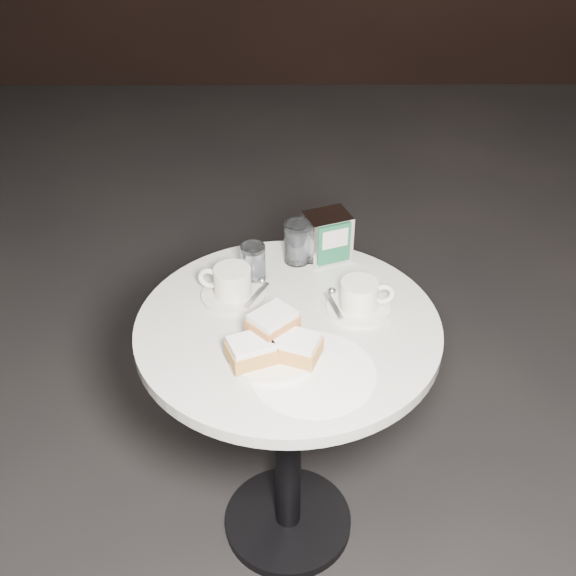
% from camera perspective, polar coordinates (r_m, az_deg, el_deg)
% --- Properties ---
extents(ground, '(7.00, 7.00, 0.00)m').
position_cam_1_polar(ground, '(2.19, 0.00, -18.12)').
color(ground, black).
rests_on(ground, ground).
extents(cafe_table, '(0.70, 0.70, 0.74)m').
position_cam_1_polar(cafe_table, '(1.78, 0.00, -7.78)').
color(cafe_table, black).
rests_on(cafe_table, ground).
extents(sugar_spill, '(0.35, 0.35, 0.00)m').
position_cam_1_polar(sugar_spill, '(1.52, 1.97, -6.69)').
color(sugar_spill, white).
rests_on(sugar_spill, cafe_table).
extents(beignet_plate, '(0.21, 0.21, 0.09)m').
position_cam_1_polar(beignet_plate, '(1.54, -1.18, -4.48)').
color(beignet_plate, white).
rests_on(beignet_plate, cafe_table).
extents(coffee_cup_left, '(0.18, 0.18, 0.08)m').
position_cam_1_polar(coffee_cup_left, '(1.71, -4.44, 0.26)').
color(coffee_cup_left, beige).
rests_on(coffee_cup_left, cafe_table).
extents(coffee_cup_right, '(0.16, 0.15, 0.08)m').
position_cam_1_polar(coffee_cup_right, '(1.67, 5.67, -0.80)').
color(coffee_cup_right, white).
rests_on(coffee_cup_right, cafe_table).
extents(water_glass_left, '(0.08, 0.08, 0.10)m').
position_cam_1_polar(water_glass_left, '(1.76, -2.76, 1.93)').
color(water_glass_left, white).
rests_on(water_glass_left, cafe_table).
extents(water_glass_right, '(0.09, 0.09, 0.11)m').
position_cam_1_polar(water_glass_right, '(1.82, 0.73, 3.58)').
color(water_glass_right, silver).
rests_on(water_glass_right, cafe_table).
extents(napkin_dispenser, '(0.13, 0.12, 0.13)m').
position_cam_1_polar(napkin_dispenser, '(1.83, 3.11, 4.05)').
color(napkin_dispenser, white).
rests_on(napkin_dispenser, cafe_table).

